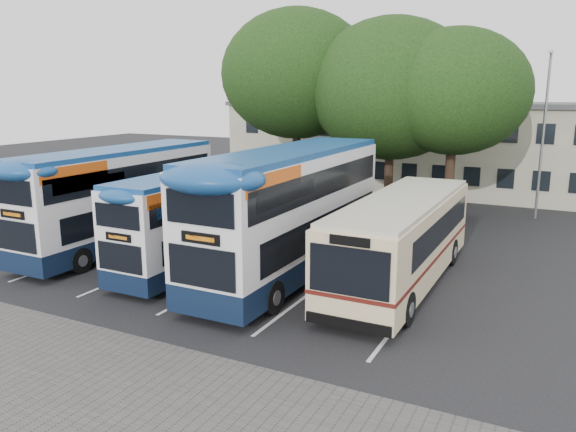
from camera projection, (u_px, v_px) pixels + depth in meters
The scene contains 12 objects.
ground at pixel (268, 332), 16.54m from camera, with size 120.00×120.00×0.00m, color black.
paving_strip at pixel (90, 396), 13.07m from camera, with size 40.00×6.00×0.01m, color #595654.
bay_lines at pixel (247, 268), 22.55m from camera, with size 14.12×11.00×0.01m.
depot_building at pixel (453, 147), 39.36m from camera, with size 32.40×8.40×6.20m.
lamp_post at pixel (544, 127), 30.18m from camera, with size 0.25×1.05×9.06m.
tree_left at pixel (297, 74), 33.32m from camera, with size 8.97×8.97×11.76m.
tree_mid at pixel (392, 89), 30.85m from camera, with size 9.12×9.12×10.95m.
tree_right at pixel (455, 92), 28.79m from camera, with size 7.62×7.62×10.16m.
bus_dd_left at pixel (120, 194), 24.99m from camera, with size 2.61×10.77×4.49m.
bus_dd_mid at pixel (202, 213), 22.56m from camera, with size 2.26×9.31×3.87m.
bus_dd_right at pixel (291, 207), 21.24m from camera, with size 2.82×11.63×4.85m.
bus_single at pixel (403, 235), 20.40m from camera, with size 2.75×10.80×3.22m.
Camera 1 is at (7.48, -13.48, 6.93)m, focal length 35.00 mm.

